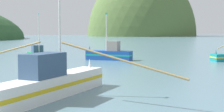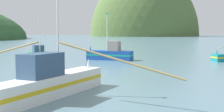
% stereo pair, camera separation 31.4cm
% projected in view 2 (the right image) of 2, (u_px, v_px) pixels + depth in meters
% --- Properties ---
extents(hill_far_center, '(82.05, 65.64, 97.94)m').
position_uv_depth(hill_far_center, '(145.00, 36.00, 238.88)').
color(hill_far_center, '#516B38').
rests_on(hill_far_center, ground).
extents(fishing_boat_blue, '(6.62, 4.65, 6.60)m').
position_uv_depth(fishing_boat_blue, '(110.00, 54.00, 44.53)').
color(fishing_boat_blue, '#19479E').
rests_on(fishing_boat_blue, ground).
extents(fishing_boat_white, '(14.24, 9.74, 6.37)m').
position_uv_depth(fishing_boat_white, '(48.00, 83.00, 19.48)').
color(fishing_boat_white, white).
rests_on(fishing_boat_white, ground).
extents(fishing_boat_green, '(3.87, 6.59, 6.60)m').
position_uv_depth(fishing_boat_green, '(39.00, 55.00, 45.45)').
color(fishing_boat_green, '#197A47').
rests_on(fishing_boat_green, ground).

